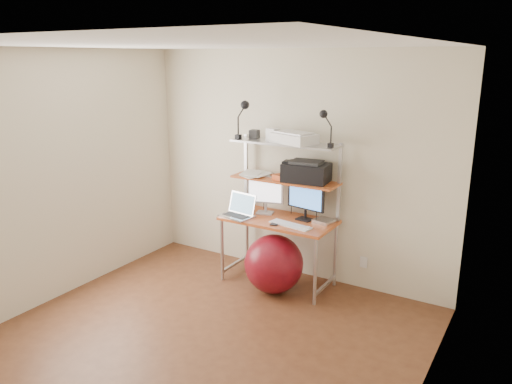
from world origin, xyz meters
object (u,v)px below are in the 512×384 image
at_px(monitor_black, 306,199).
at_px(exercise_ball, 274,264).
at_px(monitor_silver, 266,192).
at_px(printer, 306,172).
at_px(laptop, 239,211).

bearing_deg(monitor_black, exercise_ball, -111.05).
distance_m(monitor_silver, printer, 0.54).
xyz_separation_m(monitor_silver, laptop, (-0.19, -0.24, -0.19)).
bearing_deg(printer, monitor_black, -69.17).
height_order(monitor_silver, printer, printer).
xyz_separation_m(monitor_silver, monitor_black, (0.48, 0.02, -0.01)).
height_order(monitor_silver, monitor_black, monitor_black).
bearing_deg(laptop, exercise_ball, 0.13).
height_order(monitor_silver, exercise_ball, monitor_silver).
bearing_deg(printer, exercise_ball, -123.63).
bearing_deg(laptop, monitor_silver, 59.99).
relative_size(monitor_black, printer, 0.90).
bearing_deg(monitor_silver, laptop, -145.02).
bearing_deg(monitor_silver, exercise_ball, -63.65).
bearing_deg(exercise_ball, printer, 62.84).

